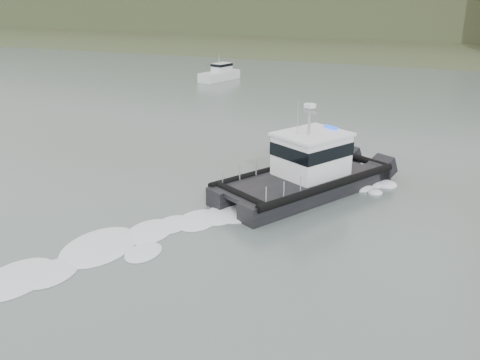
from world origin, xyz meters
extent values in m
plane|color=slate|center=(0.00, 0.00, 0.00)|extent=(400.00, 400.00, 0.00)
cube|color=#384829|center=(0.00, 92.00, 0.00)|extent=(500.00, 44.72, 16.25)
cube|color=#384829|center=(0.00, 120.00, 6.00)|extent=(500.00, 70.00, 18.00)
cube|color=black|center=(-0.97, 12.22, 0.46)|extent=(7.21, 11.24, 1.32)
cube|color=black|center=(1.61, 10.76, 0.46)|extent=(7.21, 11.24, 1.32)
cube|color=black|center=(0.05, 11.01, 0.99)|extent=(8.98, 11.26, 0.28)
cube|color=white|center=(0.59, 11.97, 2.39)|extent=(4.82, 5.07, 2.53)
cube|color=black|center=(0.59, 11.97, 2.84)|extent=(4.91, 5.16, 0.83)
cube|color=white|center=(0.59, 11.97, 3.74)|extent=(5.12, 5.37, 0.18)
cylinder|color=#9B9EA3|center=(0.43, 11.68, 4.64)|extent=(0.18, 0.18, 1.98)
cylinder|color=white|center=(0.43, 11.68, 5.58)|extent=(0.77, 0.77, 0.20)
cube|color=silver|center=(-22.06, 48.67, 0.55)|extent=(4.00, 6.90, 1.31)
cube|color=silver|center=(-21.90, 49.20, 1.64)|extent=(2.44, 3.01, 1.31)
cube|color=black|center=(-21.90, 49.20, 2.07)|extent=(2.50, 3.08, 0.38)
cylinder|color=#9B9EA3|center=(-22.06, 48.67, 2.84)|extent=(0.09, 0.09, 1.31)
camera|label=1|loc=(8.34, -19.42, 12.41)|focal=40.00mm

